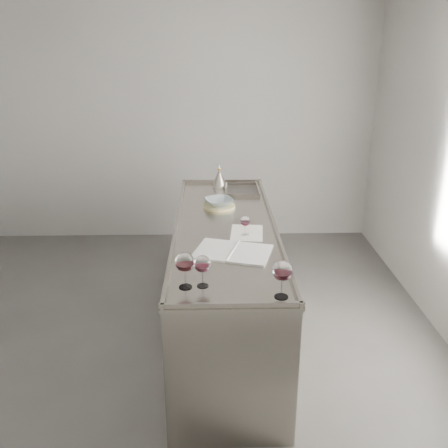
{
  "coord_description": "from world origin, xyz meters",
  "views": [
    {
      "loc": [
        0.4,
        -3.18,
        2.28
      ],
      "look_at": [
        0.49,
        0.15,
        1.02
      ],
      "focal_mm": 40.0,
      "sensor_mm": 36.0,
      "label": 1
    }
  ],
  "objects_px": {
    "wine_glass_right": "(282,272)",
    "wine_glass_middle": "(202,265)",
    "wine_glass_small": "(245,222)",
    "wine_funnel": "(219,180)",
    "wine_glass_left": "(185,263)",
    "counter": "(225,282)",
    "notebook": "(233,252)",
    "ceramic_bowl": "(219,202)"
  },
  "relations": [
    {
      "from": "wine_glass_right",
      "to": "wine_glass_middle",
      "type": "bearing_deg",
      "value": 162.27
    },
    {
      "from": "wine_glass_right",
      "to": "wine_glass_small",
      "type": "relative_size",
      "value": 1.47
    },
    {
      "from": "wine_funnel",
      "to": "wine_glass_small",
      "type": "bearing_deg",
      "value": -82.56
    },
    {
      "from": "wine_glass_left",
      "to": "wine_glass_right",
      "type": "bearing_deg",
      "value": -13.4
    },
    {
      "from": "wine_glass_left",
      "to": "wine_funnel",
      "type": "xyz_separation_m",
      "value": [
        0.23,
        2.03,
        -0.08
      ]
    },
    {
      "from": "counter",
      "to": "wine_glass_middle",
      "type": "bearing_deg",
      "value": -99.46
    },
    {
      "from": "wine_glass_right",
      "to": "notebook",
      "type": "height_order",
      "value": "wine_glass_right"
    },
    {
      "from": "wine_glass_middle",
      "to": "counter",
      "type": "bearing_deg",
      "value": 80.54
    },
    {
      "from": "counter",
      "to": "notebook",
      "type": "height_order",
      "value": "counter"
    },
    {
      "from": "wine_glass_small",
      "to": "ceramic_bowl",
      "type": "bearing_deg",
      "value": 105.62
    },
    {
      "from": "ceramic_bowl",
      "to": "wine_glass_left",
      "type": "bearing_deg",
      "value": -98.72
    },
    {
      "from": "wine_glass_left",
      "to": "notebook",
      "type": "bearing_deg",
      "value": 58.61
    },
    {
      "from": "counter",
      "to": "wine_glass_middle",
      "type": "relative_size",
      "value": 12.82
    },
    {
      "from": "wine_glass_middle",
      "to": "wine_glass_right",
      "type": "xyz_separation_m",
      "value": [
        0.43,
        -0.14,
        0.02
      ]
    },
    {
      "from": "wine_glass_right",
      "to": "ceramic_bowl",
      "type": "xyz_separation_m",
      "value": [
        -0.31,
        1.53,
        -0.11
      ]
    },
    {
      "from": "wine_glass_right",
      "to": "notebook",
      "type": "distance_m",
      "value": 0.66
    },
    {
      "from": "notebook",
      "to": "wine_glass_right",
      "type": "bearing_deg",
      "value": -51.87
    },
    {
      "from": "wine_glass_left",
      "to": "wine_glass_middle",
      "type": "relative_size",
      "value": 1.13
    },
    {
      "from": "wine_glass_middle",
      "to": "wine_glass_right",
      "type": "relative_size",
      "value": 0.87
    },
    {
      "from": "counter",
      "to": "ceramic_bowl",
      "type": "xyz_separation_m",
      "value": [
        -0.04,
        0.45,
        0.52
      ]
    },
    {
      "from": "wine_glass_left",
      "to": "notebook",
      "type": "xyz_separation_m",
      "value": [
        0.29,
        0.47,
        -0.14
      ]
    },
    {
      "from": "wine_glass_middle",
      "to": "wine_glass_small",
      "type": "bearing_deg",
      "value": 69.18
    },
    {
      "from": "wine_glass_left",
      "to": "ceramic_bowl",
      "type": "bearing_deg",
      "value": 81.28
    },
    {
      "from": "wine_glass_small",
      "to": "ceramic_bowl",
      "type": "height_order",
      "value": "wine_glass_small"
    },
    {
      "from": "wine_glass_right",
      "to": "wine_funnel",
      "type": "distance_m",
      "value": 2.17
    },
    {
      "from": "counter",
      "to": "wine_glass_left",
      "type": "relative_size",
      "value": 11.33
    },
    {
      "from": "wine_glass_left",
      "to": "wine_glass_right",
      "type": "relative_size",
      "value": 0.99
    },
    {
      "from": "wine_glass_middle",
      "to": "wine_glass_small",
      "type": "relative_size",
      "value": 1.29
    },
    {
      "from": "wine_glass_left",
      "to": "wine_glass_small",
      "type": "height_order",
      "value": "wine_glass_left"
    },
    {
      "from": "wine_glass_middle",
      "to": "wine_funnel",
      "type": "bearing_deg",
      "value": 86.31
    },
    {
      "from": "wine_glass_small",
      "to": "wine_glass_right",
      "type": "bearing_deg",
      "value": -81.26
    },
    {
      "from": "wine_glass_small",
      "to": "ceramic_bowl",
      "type": "xyz_separation_m",
      "value": [
        -0.17,
        0.62,
        -0.06
      ]
    },
    {
      "from": "wine_glass_middle",
      "to": "ceramic_bowl",
      "type": "distance_m",
      "value": 1.4
    },
    {
      "from": "wine_glass_middle",
      "to": "wine_funnel",
      "type": "xyz_separation_m",
      "value": [
        0.13,
        2.01,
        -0.07
      ]
    },
    {
      "from": "wine_glass_middle",
      "to": "notebook",
      "type": "xyz_separation_m",
      "value": [
        0.19,
        0.46,
        -0.13
      ]
    },
    {
      "from": "wine_funnel",
      "to": "counter",
      "type": "bearing_deg",
      "value": -88.54
    },
    {
      "from": "wine_glass_right",
      "to": "wine_funnel",
      "type": "height_order",
      "value": "wine_funnel"
    },
    {
      "from": "wine_glass_middle",
      "to": "wine_glass_right",
      "type": "distance_m",
      "value": 0.45
    },
    {
      "from": "wine_glass_middle",
      "to": "wine_funnel",
      "type": "height_order",
      "value": "wine_funnel"
    },
    {
      "from": "wine_glass_left",
      "to": "wine_glass_right",
      "type": "xyz_separation_m",
      "value": [
        0.53,
        -0.13,
        0.0
      ]
    },
    {
      "from": "counter",
      "to": "wine_glass_left",
      "type": "distance_m",
      "value": 1.17
    },
    {
      "from": "wine_glass_left",
      "to": "wine_funnel",
      "type": "height_order",
      "value": "wine_funnel"
    }
  ]
}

